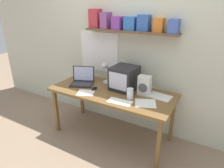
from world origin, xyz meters
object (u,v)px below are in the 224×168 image
Objects in this scene: crt_monitor at (124,78)px; juice_glass at (130,94)px; loose_paper_near_monitor at (145,103)px; corner_desk at (112,95)px; space_heater at (144,86)px; open_notebook at (120,102)px; printed_handout at (160,96)px; loose_paper_near_laptop at (86,93)px; laptop at (83,80)px; computer_mouse at (94,88)px; desk_lamp at (106,71)px.

crt_monitor is 2.69× the size of juice_glass.
loose_paper_near_monitor is (0.41, -0.26, -0.15)m from crt_monitor.
corner_desk is 12.42× the size of juice_glass.
space_heater reaches higher than open_notebook.
crt_monitor is 1.20× the size of printed_handout.
open_notebook is at bearing -115.07° from juice_glass.
loose_paper_near_laptop is 0.50m from open_notebook.
space_heater is 0.84× the size of open_notebook.
juice_glass reaches higher than open_notebook.
crt_monitor is 1.17× the size of loose_paper_near_monitor.
laptop is 2.91× the size of juice_glass.
printed_handout is at bearing 13.21° from space_heater.
computer_mouse is 0.36× the size of open_notebook.
open_notebook is (0.13, -0.37, -0.15)m from crt_monitor.
crt_monitor is 1.41× the size of space_heater.
loose_paper_near_monitor is 0.79m from loose_paper_near_laptop.
printed_handout is (1.10, 0.13, -0.06)m from laptop.
laptop reaches higher than juice_glass.
desk_lamp is 1.23× the size of space_heater.
space_heater reaches higher than loose_paper_near_monitor.
loose_paper_near_monitor and loose_paper_near_laptop have the same top height.
corner_desk is at bearing -166.54° from space_heater.
laptop is 1.29× the size of printed_handout.
loose_paper_near_monitor and printed_handout have the same top height.
crt_monitor reaches higher than laptop.
printed_handout is (0.61, 0.15, 0.06)m from corner_desk.
computer_mouse is 0.49m from open_notebook.
desk_lamp reaches higher than loose_paper_near_laptop.
loose_paper_near_laptop is (-0.05, -0.43, -0.19)m from desk_lamp.
desk_lamp is (0.28, 0.19, 0.13)m from laptop.
juice_glass is (0.20, -0.23, -0.10)m from crt_monitor.
desk_lamp is at bearing 136.47° from open_notebook.
crt_monitor reaches higher than corner_desk.
desk_lamp is at bearing 170.26° from space_heater.
printed_handout is (0.82, -0.05, -0.19)m from desk_lamp.
laptop is 0.81m from juice_glass.
corner_desk is 0.26m from computer_mouse.
loose_paper_near_laptop is (-0.37, -0.37, -0.15)m from crt_monitor.
open_notebook is at bearing -43.82° from corner_desk.
open_notebook reaches higher than corner_desk.
desk_lamp reaches higher than loose_paper_near_monitor.
open_notebook is (-0.37, -0.38, 0.00)m from printed_handout.
printed_handout is (0.84, 0.23, -0.01)m from computer_mouse.
computer_mouse is (-0.01, -0.28, -0.17)m from desk_lamp.
computer_mouse reaches higher than corner_desk.
desk_lamp is 0.85m from printed_handout.
corner_desk is 0.46m from space_heater.
computer_mouse is 0.35× the size of loose_paper_near_monitor.
space_heater is (0.91, 0.08, 0.07)m from laptop.
printed_handout is (0.19, 0.05, -0.12)m from space_heater.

